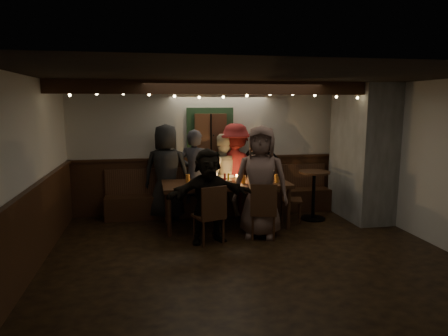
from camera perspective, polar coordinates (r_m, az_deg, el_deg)
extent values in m
cube|color=black|center=(6.17, 3.49, -12.08)|extent=(6.00, 5.00, 0.01)
cube|color=black|center=(5.76, 3.75, 12.89)|extent=(6.00, 5.00, 0.01)
cube|color=silver|center=(8.25, -0.68, 2.72)|extent=(6.00, 0.01, 2.60)
cube|color=silver|center=(5.86, -26.17, -0.90)|extent=(0.01, 5.00, 2.60)
cube|color=silver|center=(7.18, 27.55, 0.69)|extent=(0.01, 5.00, 2.60)
cube|color=#321C13|center=(8.34, -0.63, -2.43)|extent=(6.00, 0.05, 1.10)
cube|color=#321C13|center=(6.02, -25.38, -7.94)|extent=(0.05, 5.00, 1.10)
cube|color=#5F6057|center=(8.21, 19.15, 2.18)|extent=(0.70, 1.40, 2.60)
cube|color=#321C13|center=(8.17, -0.32, -5.01)|extent=(4.60, 0.45, 0.45)
cube|color=#422516|center=(8.25, -0.56, -1.50)|extent=(4.60, 0.06, 0.50)
cube|color=#1D3A22|center=(8.12, -2.00, 5.09)|extent=(0.95, 0.04, 1.00)
cube|color=#422516|center=(8.06, -1.93, 5.06)|extent=(0.64, 0.12, 0.76)
cube|color=#321C13|center=(6.73, 1.58, 11.39)|extent=(6.00, 0.16, 0.22)
sphere|color=#FFE599|center=(6.66, -21.18, 9.69)|extent=(0.04, 0.04, 0.04)
sphere|color=#FFE599|center=(6.60, -17.72, 10.09)|extent=(0.04, 0.04, 0.04)
sphere|color=#FFE599|center=(6.56, -14.20, 10.30)|extent=(0.04, 0.04, 0.04)
sphere|color=#FFE599|center=(6.55, -10.64, 10.28)|extent=(0.04, 0.04, 0.04)
sphere|color=#FFE599|center=(6.56, -7.09, 10.13)|extent=(0.04, 0.04, 0.04)
sphere|color=#FFE599|center=(6.60, -3.57, 10.04)|extent=(0.04, 0.04, 0.04)
sphere|color=#FFE599|center=(6.66, -0.10, 10.10)|extent=(0.04, 0.04, 0.04)
sphere|color=#FFE599|center=(6.75, 3.30, 10.28)|extent=(0.04, 0.04, 0.04)
sphere|color=#FFE599|center=(6.86, 6.60, 10.41)|extent=(0.04, 0.04, 0.04)
sphere|color=#FFE599|center=(6.99, 9.79, 10.36)|extent=(0.04, 0.04, 0.04)
sphere|color=#FFE599|center=(7.13, 12.84, 10.10)|extent=(0.04, 0.04, 0.04)
sphere|color=#FFE599|center=(7.30, 15.76, 9.76)|extent=(0.04, 0.04, 0.04)
sphere|color=#FFE599|center=(7.49, 18.53, 9.49)|extent=(0.04, 0.04, 0.04)
sphere|color=#FFE599|center=(7.69, 21.18, 9.37)|extent=(0.04, 0.04, 0.04)
cube|color=#321C13|center=(7.25, 0.29, -2.33)|extent=(2.29, 0.98, 0.07)
cylinder|color=#321C13|center=(6.83, -7.84, -6.66)|extent=(0.08, 0.08, 0.75)
cylinder|color=#321C13|center=(7.61, -8.15, -5.02)|extent=(0.08, 0.08, 0.75)
cylinder|color=#321C13|center=(7.24, 9.18, -5.78)|extent=(0.08, 0.08, 0.75)
cylinder|color=#321C13|center=(7.98, 7.22, -4.33)|extent=(0.08, 0.08, 0.75)
cylinder|color=#BF7226|center=(7.25, -5.20, -1.49)|extent=(0.08, 0.08, 0.15)
cylinder|color=#BF7226|center=(6.89, -3.18, -2.03)|extent=(0.08, 0.08, 0.15)
cylinder|color=silver|center=(7.40, -1.23, -1.23)|extent=(0.08, 0.08, 0.15)
cylinder|color=#BF7226|center=(7.13, 2.80, -1.63)|extent=(0.08, 0.08, 0.15)
cylinder|color=silver|center=(7.54, 4.31, -1.05)|extent=(0.08, 0.08, 0.15)
cylinder|color=#BF7226|center=(7.28, 7.55, -1.49)|extent=(0.08, 0.08, 0.15)
cylinder|color=white|center=(6.84, -3.35, -2.69)|extent=(0.28, 0.28, 0.02)
cube|color=#B2B2B7|center=(7.18, 0.38, -1.95)|extent=(0.17, 0.11, 0.05)
cylinder|color=#990C0C|center=(7.16, 0.12, -1.49)|extent=(0.04, 0.04, 0.17)
cylinder|color=gold|center=(7.18, 0.63, -1.47)|extent=(0.04, 0.04, 0.17)
cylinder|color=silver|center=(7.33, 1.82, -1.60)|extent=(0.05, 0.05, 0.09)
sphere|color=#FFB24C|center=(7.31, 1.83, -1.10)|extent=(0.03, 0.03, 0.03)
cube|color=#321C13|center=(6.46, -2.22, -6.88)|extent=(0.55, 0.55, 0.04)
cube|color=#321C13|center=(6.22, -1.42, -4.95)|extent=(0.42, 0.17, 0.50)
cylinder|color=#321C13|center=(6.75, -1.53, -8.22)|extent=(0.04, 0.04, 0.42)
cylinder|color=#321C13|center=(6.46, -0.09, -9.04)|extent=(0.04, 0.04, 0.42)
cylinder|color=#321C13|center=(6.61, -4.27, -8.64)|extent=(0.04, 0.04, 0.42)
cylinder|color=#321C13|center=(6.30, -2.93, -9.51)|extent=(0.04, 0.04, 0.42)
cube|color=#321C13|center=(6.74, 5.64, -6.29)|extent=(0.53, 0.53, 0.04)
cube|color=#321C13|center=(6.48, 5.70, -4.49)|extent=(0.42, 0.15, 0.49)
cylinder|color=#321C13|center=(6.97, 7.02, -7.74)|extent=(0.04, 0.04, 0.42)
cylinder|color=#321C13|center=(6.64, 7.14, -8.61)|extent=(0.04, 0.04, 0.42)
cylinder|color=#321C13|center=(6.96, 4.15, -7.71)|extent=(0.04, 0.04, 0.42)
cylinder|color=#321C13|center=(6.63, 4.11, -8.58)|extent=(0.04, 0.04, 0.42)
cube|color=#321C13|center=(7.72, 9.53, -4.52)|extent=(0.51, 0.51, 0.04)
cube|color=#321C13|center=(7.66, 8.20, -2.67)|extent=(0.16, 0.40, 0.47)
cylinder|color=#321C13|center=(7.62, 10.79, -6.43)|extent=(0.03, 0.03, 0.40)
cylinder|color=#321C13|center=(7.61, 8.29, -6.40)|extent=(0.03, 0.03, 0.40)
cylinder|color=#321C13|center=(7.94, 10.62, -5.79)|extent=(0.03, 0.03, 0.40)
cylinder|color=#321C13|center=(7.93, 8.23, -5.76)|extent=(0.03, 0.03, 0.40)
cylinder|color=black|center=(8.05, 12.55, -7.01)|extent=(0.48, 0.48, 0.03)
cylinder|color=black|center=(7.94, 12.66, -3.89)|extent=(0.06, 0.06, 0.93)
cylinder|color=#321C13|center=(7.85, 12.78, -0.59)|extent=(0.59, 0.59, 0.04)
imported|color=black|center=(7.79, -8.21, -0.55)|extent=(1.02, 0.80, 1.85)
imported|color=#313037|center=(7.77, -4.21, -0.90)|extent=(0.75, 0.64, 1.74)
imported|color=#BBB192|center=(7.95, -0.26, -1.01)|extent=(0.83, 0.66, 1.65)
imported|color=maroon|center=(7.99, 1.64, -0.25)|extent=(1.36, 1.09, 1.84)
imported|color=black|center=(8.06, 5.12, -0.64)|extent=(1.01, 0.42, 1.72)
imported|color=black|center=(6.42, -2.27, -4.00)|extent=(1.47, 0.66, 1.53)
imported|color=brown|center=(6.68, 5.25, -1.98)|extent=(1.07, 0.88, 1.88)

